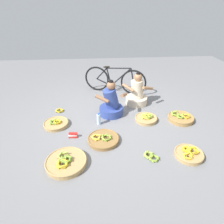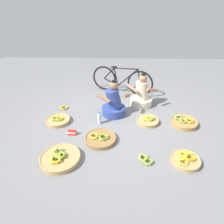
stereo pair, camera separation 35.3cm
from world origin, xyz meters
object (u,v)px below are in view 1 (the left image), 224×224
object	(u,v)px
banana_basket_front_center	(103,139)
packet_carton_stack	(73,135)
vendor_woman_front	(111,104)
banana_basket_mid_right	(181,118)
loose_bananas_front_right	(59,110)
vendor_woman_behind	(137,94)
banana_basket_back_center	(66,162)
banana_basket_near_bicycle	(146,118)
water_bottle	(99,119)
loose_bananas_back_right	(151,156)
banana_basket_back_left	(189,154)
bicycle_leaning	(115,80)
banana_basket_near_vendor	(56,124)

from	to	relation	value
banana_basket_front_center	packet_carton_stack	world-z (taller)	banana_basket_front_center
vendor_woman_front	banana_basket_mid_right	xyz separation A→B (m)	(1.46, -0.37, -0.21)
vendor_woman_front	packet_carton_stack	bearing A→B (deg)	-135.24
vendor_woman_front	loose_bananas_front_right	distance (m)	1.23
vendor_woman_behind	banana_basket_back_center	bearing A→B (deg)	-127.83
vendor_woman_front	banana_basket_near_bicycle	bearing A→B (deg)	-23.78
banana_basket_back_center	packet_carton_stack	xyz separation A→B (m)	(0.04, 0.68, -0.01)
vendor_woman_front	banana_basket_back_center	distance (m)	1.69
banana_basket_front_center	water_bottle	distance (m)	0.57
banana_basket_near_bicycle	loose_bananas_back_right	size ratio (longest dim) A/B	1.74
vendor_woman_front	banana_basket_mid_right	bearing A→B (deg)	-14.19
vendor_woman_behind	banana_basket_mid_right	xyz separation A→B (m)	(0.80, -0.82, -0.21)
banana_basket_back_center	banana_basket_near_bicycle	xyz separation A→B (m)	(1.54, 1.14, -0.00)
water_bottle	vendor_woman_behind	bearing A→B (deg)	41.27
vendor_woman_front	banana_basket_back_left	xyz separation A→B (m)	(1.17, -1.44, -0.21)
banana_basket_mid_right	packet_carton_stack	bearing A→B (deg)	-169.76
bicycle_leaning	water_bottle	distance (m)	1.63
vendor_woman_front	packet_carton_stack	xyz separation A→B (m)	(-0.78, -0.77, -0.22)
banana_basket_front_center	loose_bananas_front_right	xyz separation A→B (m)	(-0.96, 1.15, -0.02)
vendor_woman_behind	water_bottle	world-z (taller)	vendor_woman_behind
bicycle_leaning	banana_basket_front_center	xyz separation A→B (m)	(-0.40, -2.10, -0.31)
vendor_woman_behind	loose_bananas_front_right	bearing A→B (deg)	-172.78
vendor_woman_front	water_bottle	world-z (taller)	vendor_woman_front
banana_basket_near_bicycle	loose_bananas_front_right	distance (m)	1.98
vendor_woman_behind	banana_basket_back_left	size ratio (longest dim) A/B	1.74
banana_basket_back_center	banana_basket_front_center	bearing A→B (deg)	40.66
banana_basket_near_vendor	banana_basket_back_left	bearing A→B (deg)	-24.88
loose_bananas_back_right	banana_basket_back_center	bearing A→B (deg)	-178.39
vendor_woman_front	vendor_woman_behind	bearing A→B (deg)	34.30
vendor_woman_behind	banana_basket_back_left	distance (m)	1.96
water_bottle	vendor_woman_front	bearing A→B (deg)	52.95
vendor_woman_front	packet_carton_stack	distance (m)	1.12
loose_bananas_front_right	water_bottle	world-z (taller)	water_bottle
vendor_woman_behind	water_bottle	distance (m)	1.26
vendor_woman_front	bicycle_leaning	distance (m)	1.18
banana_basket_front_center	loose_bananas_back_right	size ratio (longest dim) A/B	2.13
bicycle_leaning	banana_basket_front_center	distance (m)	2.16
banana_basket_front_center	banana_basket_mid_right	bearing A→B (deg)	18.72
banana_basket_near_vendor	water_bottle	bearing A→B (deg)	-1.61
vendor_woman_behind	packet_carton_stack	world-z (taller)	vendor_woman_behind
loose_bananas_front_right	water_bottle	size ratio (longest dim) A/B	0.82
banana_basket_front_center	banana_basket_near_bicycle	world-z (taller)	banana_basket_near_bicycle
banana_basket_mid_right	packet_carton_stack	size ratio (longest dim) A/B	3.07
water_bottle	banana_basket_back_left	bearing A→B (deg)	-35.97
loose_bananas_front_right	water_bottle	bearing A→B (deg)	-33.56
banana_basket_near_bicycle	loose_bananas_back_right	world-z (taller)	banana_basket_near_bicycle
banana_basket_near_vendor	banana_basket_near_bicycle	world-z (taller)	banana_basket_near_bicycle
banana_basket_back_left	loose_bananas_back_right	distance (m)	0.63
banana_basket_back_left	loose_bananas_back_right	size ratio (longest dim) A/B	1.74
banana_basket_front_center	banana_basket_mid_right	world-z (taller)	banana_basket_mid_right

